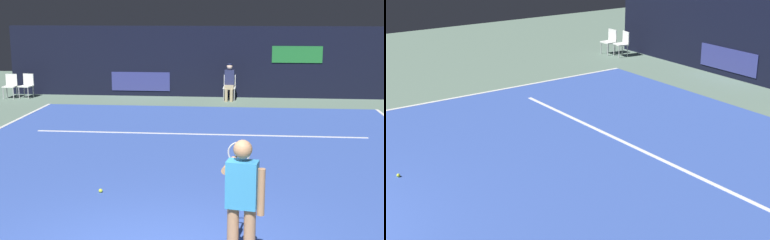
{
  "view_description": "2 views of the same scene",
  "coord_description": "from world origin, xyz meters",
  "views": [
    {
      "loc": [
        1.11,
        -6.04,
        3.18
      ],
      "look_at": [
        -0.01,
        5.67,
        0.74
      ],
      "focal_mm": 49.83,
      "sensor_mm": 36.0,
      "label": 1
    },
    {
      "loc": [
        8.76,
        -0.25,
        4.66
      ],
      "look_at": [
        0.37,
        5.69,
        1.05
      ],
      "focal_mm": 54.03,
      "sensor_mm": 36.0,
      "label": 2
    }
  ],
  "objects": [
    {
      "name": "court_surface",
      "position": [
        0.0,
        5.2,
        0.01
      ],
      "size": [
        11.03,
        12.4,
        0.01
      ],
      "primitive_type": "cube",
      "color": "#3856B2",
      "rests_on": "ground"
    },
    {
      "name": "ground_plane",
      "position": [
        0.0,
        5.2,
        0.0
      ],
      "size": [
        31.61,
        31.61,
        0.0
      ],
      "primitive_type": "plane",
      "color": "slate"
    },
    {
      "name": "courtside_chair_far",
      "position": [
        -7.33,
        12.54,
        0.5
      ],
      "size": [
        0.45,
        0.43,
        0.88
      ],
      "color": "white",
      "rests_on": "ground"
    },
    {
      "name": "tennis_player",
      "position": [
        1.13,
        -0.1,
        0.99
      ],
      "size": [
        0.51,
        1.01,
        1.73
      ],
      "color": "tan",
      "rests_on": "ground"
    },
    {
      "name": "back_wall",
      "position": [
        -0.0,
        13.65,
        1.3
      ],
      "size": [
        15.31,
        0.33,
        2.6
      ],
      "color": "black",
      "rests_on": "ground"
    },
    {
      "name": "line_judge_on_chair",
      "position": [
        0.65,
        12.75,
        0.69
      ],
      "size": [
        0.46,
        0.54,
        1.32
      ],
      "color": "white",
      "rests_on": "ground"
    },
    {
      "name": "line_service",
      "position": [
        0.0,
        7.37,
        0.01
      ],
      "size": [
        8.6,
        0.1,
        0.01
      ],
      "primitive_type": "cube",
      "color": "white",
      "rests_on": "court_surface"
    },
    {
      "name": "tennis_ball",
      "position": [
        -1.35,
        2.73,
        0.05
      ],
      "size": [
        0.07,
        0.07,
        0.07
      ],
      "primitive_type": "sphere",
      "color": "#CCE033",
      "rests_on": "court_surface"
    },
    {
      "name": "courtside_chair_near",
      "position": [
        -6.76,
        12.67,
        0.5
      ],
      "size": [
        0.5,
        0.48,
        0.88
      ],
      "color": "white",
      "rests_on": "ground"
    }
  ]
}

